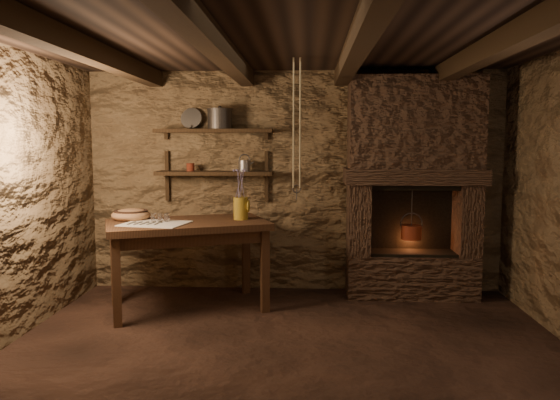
# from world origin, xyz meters

# --- Properties ---
(floor) EXTENTS (4.50, 4.50, 0.00)m
(floor) POSITION_xyz_m (0.00, 0.00, 0.00)
(floor) COLOR black
(floor) RESTS_ON ground
(back_wall) EXTENTS (4.50, 0.04, 2.40)m
(back_wall) POSITION_xyz_m (0.00, 2.00, 1.20)
(back_wall) COLOR #493522
(back_wall) RESTS_ON floor
(front_wall) EXTENTS (4.50, 0.04, 2.40)m
(front_wall) POSITION_xyz_m (0.00, -2.00, 1.20)
(front_wall) COLOR #493522
(front_wall) RESTS_ON floor
(ceiling) EXTENTS (4.50, 4.00, 0.04)m
(ceiling) POSITION_xyz_m (0.00, 0.00, 2.40)
(ceiling) COLOR black
(ceiling) RESTS_ON back_wall
(beam_far_left) EXTENTS (0.14, 3.95, 0.16)m
(beam_far_left) POSITION_xyz_m (-1.50, 0.00, 2.31)
(beam_far_left) COLOR black
(beam_far_left) RESTS_ON ceiling
(beam_mid_left) EXTENTS (0.14, 3.95, 0.16)m
(beam_mid_left) POSITION_xyz_m (-0.50, 0.00, 2.31)
(beam_mid_left) COLOR black
(beam_mid_left) RESTS_ON ceiling
(beam_mid_right) EXTENTS (0.14, 3.95, 0.16)m
(beam_mid_right) POSITION_xyz_m (0.50, 0.00, 2.31)
(beam_mid_right) COLOR black
(beam_mid_right) RESTS_ON ceiling
(beam_far_right) EXTENTS (0.14, 3.95, 0.16)m
(beam_far_right) POSITION_xyz_m (1.50, 0.00, 2.31)
(beam_far_right) COLOR black
(beam_far_right) RESTS_ON ceiling
(shelf_lower) EXTENTS (1.25, 0.30, 0.04)m
(shelf_lower) POSITION_xyz_m (-0.85, 1.84, 1.30)
(shelf_lower) COLOR black
(shelf_lower) RESTS_ON back_wall
(shelf_upper) EXTENTS (1.25, 0.30, 0.04)m
(shelf_upper) POSITION_xyz_m (-0.85, 1.84, 1.75)
(shelf_upper) COLOR black
(shelf_upper) RESTS_ON back_wall
(hearth) EXTENTS (1.43, 0.51, 2.30)m
(hearth) POSITION_xyz_m (1.25, 1.77, 1.23)
(hearth) COLOR #3B281D
(hearth) RESTS_ON floor
(work_table) EXTENTS (1.72, 1.35, 0.86)m
(work_table) POSITION_xyz_m (-1.02, 1.22, 0.47)
(work_table) COLOR #321E11
(work_table) RESTS_ON floor
(linen_cloth) EXTENTS (0.65, 0.57, 0.01)m
(linen_cloth) POSITION_xyz_m (-1.28, 1.03, 0.87)
(linen_cloth) COLOR beige
(linen_cloth) RESTS_ON work_table
(pewter_cutlery_row) EXTENTS (0.51, 0.28, 0.01)m
(pewter_cutlery_row) POSITION_xyz_m (-1.28, 1.01, 0.88)
(pewter_cutlery_row) COLOR gray
(pewter_cutlery_row) RESTS_ON linen_cloth
(drinking_glasses) EXTENTS (0.18, 0.06, 0.07)m
(drinking_glasses) POSITION_xyz_m (-1.26, 1.14, 0.91)
(drinking_glasses) COLOR white
(drinking_glasses) RESTS_ON linen_cloth
(stoneware_jug) EXTENTS (0.18, 0.18, 0.51)m
(stoneware_jug) POSITION_xyz_m (-0.51, 1.37, 1.08)
(stoneware_jug) COLOR olive
(stoneware_jug) RESTS_ON work_table
(wooden_bowl) EXTENTS (0.48, 0.48, 0.13)m
(wooden_bowl) POSITION_xyz_m (-1.60, 1.30, 0.91)
(wooden_bowl) COLOR #9F6D45
(wooden_bowl) RESTS_ON work_table
(iron_stockpot) EXTENTS (0.28, 0.28, 0.20)m
(iron_stockpot) POSITION_xyz_m (-0.79, 1.84, 1.87)
(iron_stockpot) COLOR #2C2827
(iron_stockpot) RESTS_ON shelf_upper
(tin_pan) EXTENTS (0.24, 0.12, 0.23)m
(tin_pan) POSITION_xyz_m (-1.11, 1.94, 1.89)
(tin_pan) COLOR gray
(tin_pan) RESTS_ON shelf_upper
(small_kettle) EXTENTS (0.18, 0.14, 0.18)m
(small_kettle) POSITION_xyz_m (-0.53, 1.84, 1.38)
(small_kettle) COLOR gray
(small_kettle) RESTS_ON shelf_lower
(rusty_tin) EXTENTS (0.10, 0.10, 0.08)m
(rusty_tin) POSITION_xyz_m (-1.11, 1.84, 1.36)
(rusty_tin) COLOR #5C1E12
(rusty_tin) RESTS_ON shelf_lower
(red_pot) EXTENTS (0.25, 0.25, 0.54)m
(red_pot) POSITION_xyz_m (1.24, 1.72, 0.71)
(red_pot) COLOR maroon
(red_pot) RESTS_ON hearth
(hanging_ropes) EXTENTS (0.08, 0.08, 1.20)m
(hanging_ropes) POSITION_xyz_m (0.05, 1.05, 1.80)
(hanging_ropes) COLOR tan
(hanging_ropes) RESTS_ON ceiling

